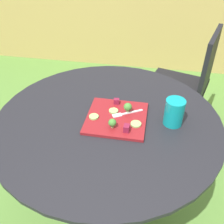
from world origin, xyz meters
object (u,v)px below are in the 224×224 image
Objects in this scene: patio_chair at (189,79)px; fork at (125,114)px; salad_plate at (116,118)px; drinking_glass at (174,113)px.

fork is (-0.39, -0.81, 0.23)m from patio_chair.
salad_plate is at bearing -116.63° from patio_chair.
fork is at bearing 40.06° from salad_plate.
patio_chair is 3.22× the size of salad_plate.
drinking_glass is 0.89× the size of fork.
drinking_glass reaches higher than salad_plate.
patio_chair is 0.93m from fork.
salad_plate is (-0.42, -0.84, 0.22)m from patio_chair.
drinking_glass is at bearing 4.23° from salad_plate.
fork reaches higher than salad_plate.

